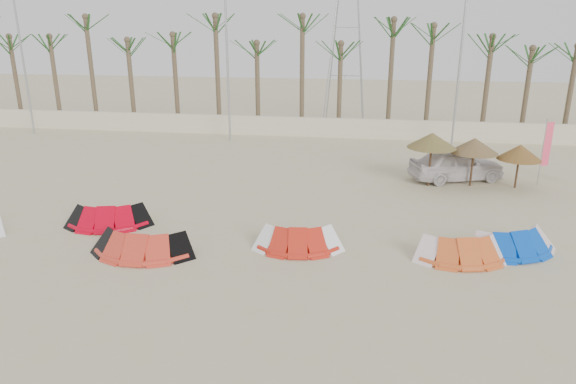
% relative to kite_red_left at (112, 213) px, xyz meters
% --- Properties ---
extents(ground, '(120.00, 120.00, 0.00)m').
position_rel_kite_red_left_xyz_m(ground, '(6.63, -5.04, -0.42)').
color(ground, '#BFB396').
rests_on(ground, ground).
extents(boundary_wall, '(60.00, 0.30, 1.30)m').
position_rel_kite_red_left_xyz_m(boundary_wall, '(6.63, 16.96, 0.23)').
color(boundary_wall, beige).
rests_on(boundary_wall, ground).
extents(palm_line, '(52.00, 4.00, 7.70)m').
position_rel_kite_red_left_xyz_m(palm_line, '(7.30, 18.46, 6.03)').
color(palm_line, brown).
rests_on(palm_line, ground).
extents(lamp_a, '(1.25, 0.14, 11.00)m').
position_rel_kite_red_left_xyz_m(lamp_a, '(-13.33, 14.96, 5.35)').
color(lamp_a, '#A5A8AD').
rests_on(lamp_a, ground).
extents(lamp_b, '(1.25, 0.14, 11.00)m').
position_rel_kite_red_left_xyz_m(lamp_b, '(0.67, 14.96, 5.35)').
color(lamp_b, '#A5A8AD').
rests_on(lamp_b, ground).
extents(lamp_c, '(1.25, 0.14, 11.00)m').
position_rel_kite_red_left_xyz_m(lamp_c, '(14.67, 14.96, 5.35)').
color(lamp_c, '#A5A8AD').
rests_on(lamp_c, ground).
extents(pylon, '(3.00, 3.00, 14.00)m').
position_rel_kite_red_left_xyz_m(pylon, '(7.63, 22.96, -0.42)').
color(pylon, '#A5A8AD').
rests_on(pylon, ground).
extents(kite_red_left, '(3.35, 2.13, 0.90)m').
position_rel_kite_red_left_xyz_m(kite_red_left, '(0.00, 0.00, 0.00)').
color(kite_red_left, red).
rests_on(kite_red_left, ground).
extents(kite_red_mid, '(3.38, 1.58, 0.90)m').
position_rel_kite_red_left_xyz_m(kite_red_mid, '(2.30, -2.21, 0.00)').
color(kite_red_mid, red).
rests_on(kite_red_mid, ground).
extents(kite_red_right, '(3.05, 1.79, 0.90)m').
position_rel_kite_red_left_xyz_m(kite_red_right, '(7.33, -1.02, -0.00)').
color(kite_red_right, red).
rests_on(kite_red_right, ground).
extents(kite_orange, '(3.28, 2.02, 0.90)m').
position_rel_kite_red_left_xyz_m(kite_orange, '(12.70, -1.00, -0.00)').
color(kite_orange, '#D65623').
rests_on(kite_orange, ground).
extents(kite_blue, '(3.42, 2.44, 0.90)m').
position_rel_kite_red_left_xyz_m(kite_blue, '(14.47, -0.18, -0.00)').
color(kite_blue, '#0544C1').
rests_on(kite_blue, ground).
extents(parasol_left, '(2.27, 2.27, 2.54)m').
position_rel_kite_red_left_xyz_m(parasol_left, '(12.42, 6.81, 1.77)').
color(parasol_left, '#4C331E').
rests_on(parasol_left, ground).
extents(parasol_mid, '(2.20, 2.20, 2.29)m').
position_rel_kite_red_left_xyz_m(parasol_mid, '(14.38, 7.11, 1.52)').
color(parasol_mid, '#4C331E').
rests_on(parasol_mid, ground).
extents(parasol_right, '(1.98, 1.98, 2.06)m').
position_rel_kite_red_left_xyz_m(parasol_right, '(16.39, 7.10, 1.29)').
color(parasol_right, '#4C331E').
rests_on(parasol_right, ground).
extents(flag_pink, '(0.44, 0.18, 3.17)m').
position_rel_kite_red_left_xyz_m(flag_pink, '(17.73, 7.74, 1.46)').
color(flag_pink, '#A5A8AD').
rests_on(flag_pink, ground).
extents(car, '(4.85, 3.20, 1.53)m').
position_rel_kite_red_left_xyz_m(car, '(13.81, 7.99, 0.35)').
color(car, silver).
rests_on(car, ground).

